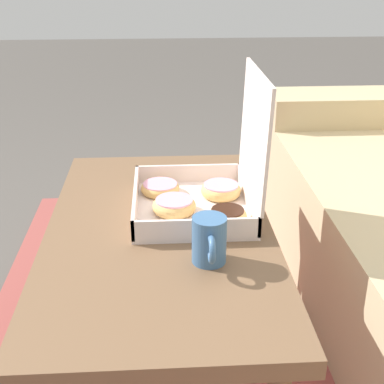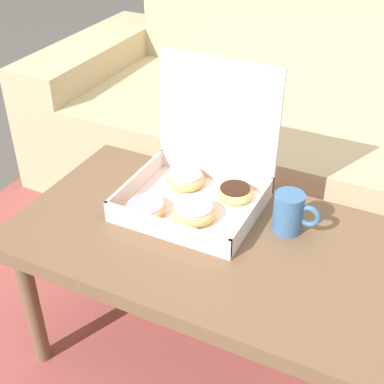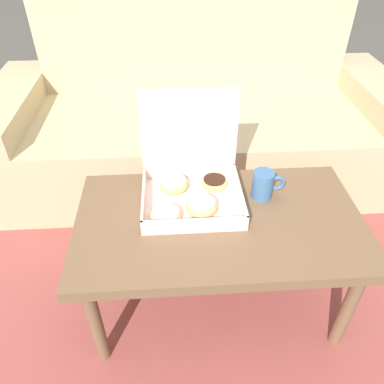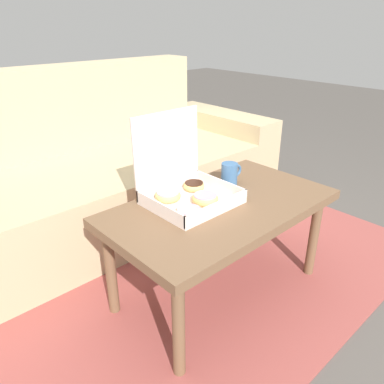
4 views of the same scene
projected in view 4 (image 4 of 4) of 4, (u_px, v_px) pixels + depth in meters
The scene contains 6 objects.
ground_plane at pixel (202, 281), 1.79m from camera, with size 12.00×12.00×0.00m, color #514C47.
area_rug at pixel (163, 254), 1.99m from camera, with size 2.27×1.90×0.01m, color #994742.
couch at pixel (104, 175), 2.23m from camera, with size 2.15×0.87×0.90m.
coffee_table at pixel (221, 214), 1.55m from camera, with size 0.96×0.54×0.45m.
pastry_box at pixel (186, 188), 1.53m from camera, with size 0.34×0.31×0.35m.
coffee_mug at pixel (230, 174), 1.68m from camera, with size 0.12×0.07×0.10m.
Camera 4 is at (-1.02, -1.03, 1.14)m, focal length 35.00 mm.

